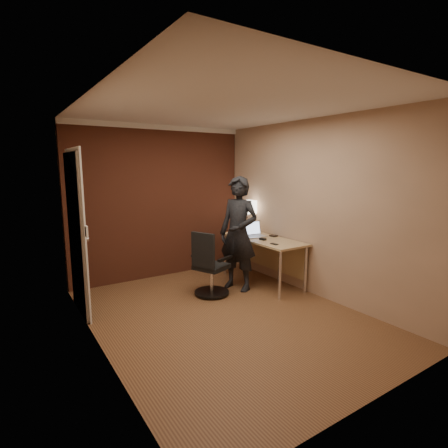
{
  "coord_description": "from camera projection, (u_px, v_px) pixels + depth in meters",
  "views": [
    {
      "loc": [
        -2.26,
        -3.45,
        1.84
      ],
      "look_at": [
        0.35,
        0.55,
        1.05
      ],
      "focal_mm": 28.0,
      "sensor_mm": 36.0,
      "label": 1
    }
  ],
  "objects": [
    {
      "name": "desk",
      "position": [
        266.0,
        245.0,
        5.54
      ],
      "size": [
        0.6,
        1.5,
        0.73
      ],
      "color": "tan",
      "rests_on": "ground"
    },
    {
      "name": "laptop",
      "position": [
        253.0,
        232.0,
        5.61
      ],
      "size": [
        0.36,
        0.3,
        0.23
      ],
      "color": "silver",
      "rests_on": "desk"
    },
    {
      "name": "phone",
      "position": [
        274.0,
        244.0,
        5.03
      ],
      "size": [
        0.06,
        0.12,
        0.01
      ],
      "primitive_type": "cube",
      "rotation": [
        0.0,
        0.0,
        0.04
      ],
      "color": "black",
      "rests_on": "desk"
    },
    {
      "name": "mouse",
      "position": [
        263.0,
        239.0,
        5.32
      ],
      "size": [
        0.08,
        0.11,
        0.03
      ],
      "primitive_type": "cube",
      "rotation": [
        0.0,
        0.0,
        0.18
      ],
      "color": "black",
      "rests_on": "desk"
    },
    {
      "name": "room",
      "position": [
        154.0,
        198.0,
        5.27
      ],
      "size": [
        4.0,
        4.0,
        4.0
      ],
      "color": "brown",
      "rests_on": "ground"
    },
    {
      "name": "office_chair",
      "position": [
        209.0,
        268.0,
        4.96
      ],
      "size": [
        0.54,
        0.59,
        0.92
      ],
      "color": "black",
      "rests_on": "ground"
    },
    {
      "name": "wallet",
      "position": [
        273.0,
        236.0,
        5.59
      ],
      "size": [
        0.11,
        0.12,
        0.02
      ],
      "primitive_type": "cube",
      "rotation": [
        0.0,
        0.0,
        0.17
      ],
      "color": "black",
      "rests_on": "desk"
    },
    {
      "name": "desk_lamp",
      "position": [
        248.0,
        207.0,
        5.98
      ],
      "size": [
        0.22,
        0.22,
        0.54
      ],
      "color": "silver",
      "rests_on": "desk"
    },
    {
      "name": "person",
      "position": [
        238.0,
        234.0,
        5.19
      ],
      "size": [
        0.61,
        0.73,
        1.7
      ],
      "primitive_type": "imported",
      "rotation": [
        0.0,
        0.0,
        -1.18
      ],
      "color": "black",
      "rests_on": "ground"
    }
  ]
}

